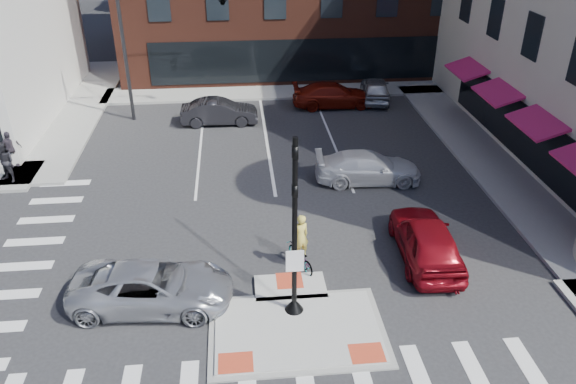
{
  "coord_description": "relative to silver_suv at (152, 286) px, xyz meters",
  "views": [
    {
      "loc": [
        -1.55,
        -13.41,
        12.08
      ],
      "look_at": [
        0.23,
        4.78,
        2.0
      ],
      "focal_mm": 35.0,
      "sensor_mm": 36.0,
      "label": 1
    }
  ],
  "objects": [
    {
      "name": "bg_car_red",
      "position": [
        8.91,
        17.79,
        -0.0
      ],
      "size": [
        4.98,
        2.06,
        1.44
      ],
      "primitive_type": "imported",
      "rotation": [
        0.0,
        0.0,
        1.58
      ],
      "color": "maroon",
      "rests_on": "ground"
    },
    {
      "name": "red_sedan",
      "position": [
        9.56,
        1.66,
        0.1
      ],
      "size": [
        2.17,
        4.9,
        1.64
      ],
      "primitive_type": "imported",
      "rotation": [
        0.0,
        0.0,
        3.09
      ],
      "color": "maroon",
      "rests_on": "ground"
    },
    {
      "name": "ground",
      "position": [
        4.5,
        -1.25,
        -0.72
      ],
      "size": [
        120.0,
        120.0,
        0.0
      ],
      "primitive_type": "plane",
      "color": "#28282B",
      "rests_on": "ground"
    },
    {
      "name": "cyclist",
      "position": [
        4.97,
        1.55,
        0.01
      ],
      "size": [
        1.2,
        1.8,
        2.16
      ],
      "rotation": [
        0.0,
        0.0,
        3.53
      ],
      "color": "#3F3F44",
      "rests_on": "ground"
    },
    {
      "name": "sidewalk_n",
      "position": [
        7.5,
        20.75,
        -0.65
      ],
      "size": [
        26.0,
        3.0,
        0.15
      ],
      "primitive_type": "cube",
      "color": "gray",
      "rests_on": "ground"
    },
    {
      "name": "mast_arm_signal",
      "position": [
        1.03,
        16.75,
        5.49
      ],
      "size": [
        6.1,
        2.24,
        8.0
      ],
      "color": "black",
      "rests_on": "ground"
    },
    {
      "name": "refuge_island",
      "position": [
        4.5,
        -1.51,
        -0.67
      ],
      "size": [
        5.4,
        4.65,
        0.13
      ],
      "color": "gray",
      "rests_on": "ground"
    },
    {
      "name": "white_pickup",
      "position": [
        8.84,
        7.84,
        -0.02
      ],
      "size": [
        4.91,
        2.22,
        1.4
      ],
      "primitive_type": "imported",
      "rotation": [
        0.0,
        0.0,
        1.51
      ],
      "color": "silver",
      "rests_on": "ground"
    },
    {
      "name": "sidewalk_e",
      "position": [
        15.3,
        8.75,
        -0.65
      ],
      "size": [
        3.0,
        24.0,
        0.15
      ],
      "primitive_type": "cube",
      "color": "gray",
      "rests_on": "ground"
    },
    {
      "name": "pedestrian_b",
      "position": [
        -7.81,
        10.75,
        0.32
      ],
      "size": [
        1.12,
        0.89,
        1.77
      ],
      "primitive_type": "imported",
      "rotation": [
        0.0,
        0.0,
        0.52
      ],
      "color": "#342D38",
      "rests_on": "sidewalk_nw"
    },
    {
      "name": "signal_pole",
      "position": [
        4.5,
        -0.85,
        1.63
      ],
      "size": [
        0.6,
        0.6,
        5.98
      ],
      "color": "black",
      "rests_on": "refuge_island"
    },
    {
      "name": "silver_suv",
      "position": [
        0.0,
        0.0,
        0.0
      ],
      "size": [
        5.38,
        2.84,
        1.44
      ],
      "primitive_type": "imported",
      "rotation": [
        0.0,
        0.0,
        1.48
      ],
      "color": "silver",
      "rests_on": "ground"
    },
    {
      "name": "bg_car_dark",
      "position": [
        2.0,
        15.6,
        -0.01
      ],
      "size": [
        4.33,
        1.57,
        1.42
      ],
      "primitive_type": "imported",
      "rotation": [
        0.0,
        0.0,
        1.56
      ],
      "color": "black",
      "rests_on": "ground"
    },
    {
      "name": "pedestrian_a",
      "position": [
        -7.5,
        9.11,
        0.38
      ],
      "size": [
        1.16,
        1.08,
        1.9
      ],
      "primitive_type": "imported",
      "rotation": [
        0.0,
        0.0,
        -0.52
      ],
      "color": "black",
      "rests_on": "sidewalk_nw"
    },
    {
      "name": "bg_car_silver",
      "position": [
        11.73,
        18.67,
        0.01
      ],
      "size": [
        2.39,
        4.5,
        1.46
      ],
      "primitive_type": "imported",
      "rotation": [
        0.0,
        0.0,
        2.98
      ],
      "color": "#ABAEB2",
      "rests_on": "ground"
    }
  ]
}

